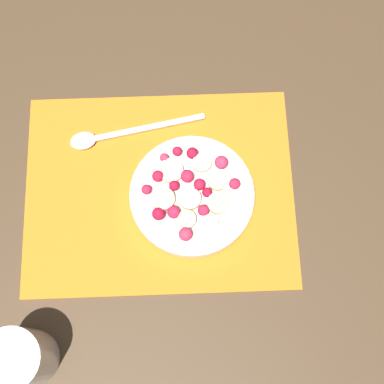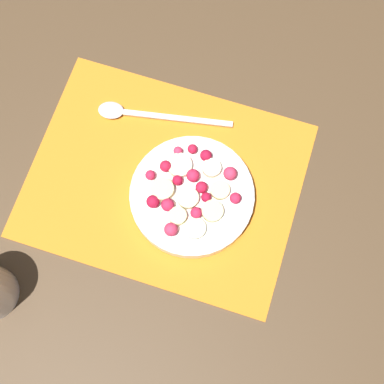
% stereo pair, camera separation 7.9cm
% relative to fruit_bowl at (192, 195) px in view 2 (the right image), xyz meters
% --- Properties ---
extents(ground_plane, '(3.00, 3.00, 0.00)m').
position_rel_fruit_bowl_xyz_m(ground_plane, '(0.05, -0.02, -0.02)').
color(ground_plane, '#4C3823').
extents(placemat, '(0.41, 0.32, 0.01)m').
position_rel_fruit_bowl_xyz_m(placemat, '(0.05, -0.02, -0.02)').
color(placemat, orange).
rests_on(placemat, ground_plane).
extents(fruit_bowl, '(0.19, 0.19, 0.05)m').
position_rel_fruit_bowl_xyz_m(fruit_bowl, '(0.00, 0.00, 0.00)').
color(fruit_bowl, white).
rests_on(fruit_bowl, placemat).
extents(spoon, '(0.22, 0.06, 0.01)m').
position_rel_fruit_bowl_xyz_m(spoon, '(0.13, -0.11, -0.01)').
color(spoon, silver).
rests_on(spoon, placemat).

